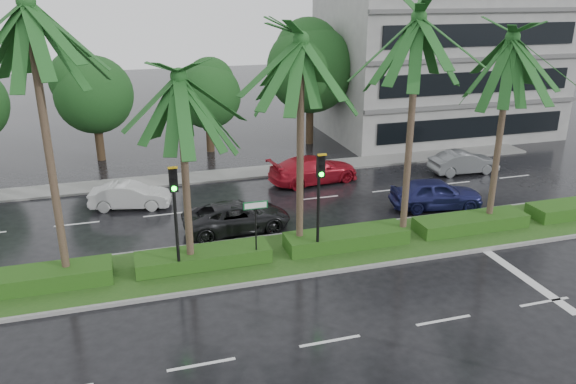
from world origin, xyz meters
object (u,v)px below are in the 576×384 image
object	(u,v)px
street_sign	(256,217)
car_white	(130,196)
car_blue	(436,194)
car_red	(314,169)
car_darkgrey	(237,217)
car_grey	(464,162)
signal_median_left	(175,205)

from	to	relation	value
street_sign	car_white	bearing A→B (deg)	119.57
street_sign	car_blue	bearing A→B (deg)	19.39
car_red	car_white	bearing A→B (deg)	88.00
street_sign	car_darkgrey	size ratio (longest dim) A/B	0.54
car_darkgrey	car_grey	world-z (taller)	car_darkgrey
car_white	signal_median_left	bearing A→B (deg)	-157.54
car_white	car_blue	size ratio (longest dim) A/B	0.87
street_sign	car_white	world-z (taller)	street_sign
car_darkgrey	car_red	distance (m)	7.66
signal_median_left	car_white	size ratio (longest dim) A/B	1.12
car_red	street_sign	bearing A→B (deg)	140.50
car_red	car_blue	world-z (taller)	car_blue
street_sign	car_white	size ratio (longest dim) A/B	0.67
street_sign	car_darkgrey	bearing A→B (deg)	90.00
car_red	signal_median_left	bearing A→B (deg)	129.13
car_white	car_red	size ratio (longest dim) A/B	0.76
car_darkgrey	car_blue	distance (m)	10.00
car_blue	car_grey	size ratio (longest dim) A/B	1.11
signal_median_left	car_darkgrey	distance (m)	5.41
signal_median_left	street_sign	world-z (taller)	signal_median_left
street_sign	car_grey	distance (m)	16.62
car_darkgrey	signal_median_left	bearing A→B (deg)	138.14
signal_median_left	car_grey	world-z (taller)	signal_median_left
car_darkgrey	car_red	size ratio (longest dim) A/B	0.94
street_sign	car_grey	world-z (taller)	street_sign
signal_median_left	car_white	distance (m)	8.58
car_darkgrey	car_blue	bearing A→B (deg)	-94.76
car_darkgrey	car_blue	xyz separation A→B (m)	(10.00, -0.15, 0.09)
car_white	car_darkgrey	size ratio (longest dim) A/B	0.81
signal_median_left	car_blue	size ratio (longest dim) A/B	0.98
car_white	car_grey	size ratio (longest dim) A/B	0.96
street_sign	car_darkgrey	distance (m)	3.94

